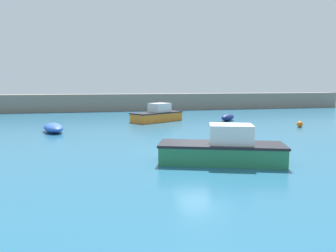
{
  "coord_description": "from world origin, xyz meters",
  "views": [
    {
      "loc": [
        -5.56,
        -15.92,
        3.79
      ],
      "look_at": [
        0.37,
        9.4,
        0.46
      ],
      "focal_mm": 35.0,
      "sensor_mm": 36.0,
      "label": 1
    }
  ],
  "objects_px": {
    "motorboat_with_cabin": "(157,115)",
    "rowboat_white_midwater": "(53,128)",
    "fishing_dinghy_green": "(228,117)",
    "motorboat_grey_hull": "(223,149)",
    "rowboat_with_red_cover": "(230,132)",
    "mooring_buoy_orange": "(300,124)"
  },
  "relations": [
    {
      "from": "motorboat_with_cabin",
      "to": "rowboat_white_midwater",
      "type": "height_order",
      "value": "motorboat_with_cabin"
    },
    {
      "from": "motorboat_grey_hull",
      "to": "mooring_buoy_orange",
      "type": "relative_size",
      "value": 11.97
    },
    {
      "from": "motorboat_with_cabin",
      "to": "mooring_buoy_orange",
      "type": "height_order",
      "value": "motorboat_with_cabin"
    },
    {
      "from": "motorboat_grey_hull",
      "to": "mooring_buoy_orange",
      "type": "xyz_separation_m",
      "value": [
        11.8,
        10.84,
        -0.41
      ]
    },
    {
      "from": "rowboat_with_red_cover",
      "to": "rowboat_white_midwater",
      "type": "relative_size",
      "value": 0.98
    },
    {
      "from": "motorboat_grey_hull",
      "to": "rowboat_white_midwater",
      "type": "relative_size",
      "value": 1.75
    },
    {
      "from": "fishing_dinghy_green",
      "to": "mooring_buoy_orange",
      "type": "height_order",
      "value": "fishing_dinghy_green"
    },
    {
      "from": "rowboat_white_midwater",
      "to": "mooring_buoy_orange",
      "type": "xyz_separation_m",
      "value": [
        20.92,
        -1.76,
        -0.09
      ]
    },
    {
      "from": "motorboat_with_cabin",
      "to": "motorboat_grey_hull",
      "type": "bearing_deg",
      "value": 57.5
    },
    {
      "from": "rowboat_white_midwater",
      "to": "mooring_buoy_orange",
      "type": "bearing_deg",
      "value": -110.4
    },
    {
      "from": "fishing_dinghy_green",
      "to": "motorboat_grey_hull",
      "type": "xyz_separation_m",
      "value": [
        -7.63,
        -17.04,
        0.31
      ]
    },
    {
      "from": "motorboat_grey_hull",
      "to": "rowboat_white_midwater",
      "type": "xyz_separation_m",
      "value": [
        -9.13,
        12.6,
        -0.32
      ]
    },
    {
      "from": "motorboat_with_cabin",
      "to": "fishing_dinghy_green",
      "type": "distance_m",
      "value": 7.32
    },
    {
      "from": "rowboat_white_midwater",
      "to": "fishing_dinghy_green",
      "type": "bearing_deg",
      "value": -90.76
    },
    {
      "from": "motorboat_with_cabin",
      "to": "rowboat_white_midwater",
      "type": "xyz_separation_m",
      "value": [
        -9.53,
        -5.61,
        -0.32
      ]
    },
    {
      "from": "motorboat_grey_hull",
      "to": "rowboat_with_red_cover",
      "type": "bearing_deg",
      "value": -97.02
    },
    {
      "from": "motorboat_grey_hull",
      "to": "rowboat_white_midwater",
      "type": "distance_m",
      "value": 15.56
    },
    {
      "from": "motorboat_grey_hull",
      "to": "rowboat_with_red_cover",
      "type": "xyz_separation_m",
      "value": [
        3.09,
        6.12,
        -0.17
      ]
    },
    {
      "from": "fishing_dinghy_green",
      "to": "rowboat_with_red_cover",
      "type": "relative_size",
      "value": 0.67
    },
    {
      "from": "fishing_dinghy_green",
      "to": "rowboat_with_red_cover",
      "type": "bearing_deg",
      "value": 24.7
    },
    {
      "from": "motorboat_with_cabin",
      "to": "fishing_dinghy_green",
      "type": "relative_size",
      "value": 2.43
    },
    {
      "from": "motorboat_with_cabin",
      "to": "motorboat_grey_hull",
      "type": "distance_m",
      "value": 18.22
    }
  ]
}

